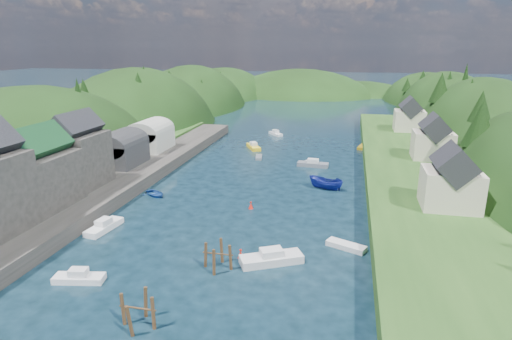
% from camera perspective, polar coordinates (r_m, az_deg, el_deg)
% --- Properties ---
extents(ground, '(600.00, 600.00, 0.00)m').
position_cam_1_polar(ground, '(88.36, 3.08, 1.43)').
color(ground, black).
rests_on(ground, ground).
extents(hillside_left, '(44.00, 245.56, 52.00)m').
position_cam_1_polar(hillside_left, '(127.83, -15.34, 1.84)').
color(hillside_left, black).
rests_on(hillside_left, ground).
extents(hillside_right, '(36.00, 245.56, 48.00)m').
position_cam_1_polar(hillside_right, '(117.58, 27.38, -0.37)').
color(hillside_right, black).
rests_on(hillside_right, ground).
extents(far_hills, '(103.00, 68.00, 44.00)m').
position_cam_1_polar(far_hills, '(211.33, 8.97, 7.03)').
color(far_hills, black).
rests_on(far_hills, ground).
extents(hill_trees, '(91.69, 149.79, 12.92)m').
position_cam_1_polar(hill_trees, '(100.00, 5.32, 9.67)').
color(hill_trees, black).
rests_on(hill_trees, ground).
extents(quay_left, '(12.00, 110.00, 2.00)m').
position_cam_1_polar(quay_left, '(69.59, -21.22, -2.98)').
color(quay_left, '#2D2B28').
rests_on(quay_left, ground).
extents(terrace_left_grass, '(12.00, 110.00, 2.50)m').
position_cam_1_polar(terrace_left_grass, '(73.55, -25.81, -2.30)').
color(terrace_left_grass, '#234719').
rests_on(terrace_left_grass, ground).
extents(quayside_buildings, '(8.00, 35.84, 12.90)m').
position_cam_1_polar(quayside_buildings, '(58.98, -30.64, -1.36)').
color(quayside_buildings, '#2D2B28').
rests_on(quayside_buildings, quay_left).
extents(boat_sheds, '(7.00, 21.00, 7.50)m').
position_cam_1_polar(boat_sheds, '(85.17, -15.71, 3.92)').
color(boat_sheds, '#2D2D30').
rests_on(boat_sheds, quay_left).
extents(terrace_right, '(16.00, 120.00, 2.40)m').
position_cam_1_polar(terrace_right, '(78.14, 20.22, -0.66)').
color(terrace_right, '#234719').
rests_on(terrace_right, ground).
extents(right_bank_cottages, '(9.00, 59.24, 8.41)m').
position_cam_1_polar(right_bank_cottages, '(85.51, 21.83, 3.79)').
color(right_bank_cottages, beige).
rests_on(right_bank_cottages, terrace_right).
extents(piling_cluster_near, '(3.28, 3.05, 3.47)m').
position_cam_1_polar(piling_cluster_near, '(38.84, -15.43, -18.01)').
color(piling_cluster_near, '#382314').
rests_on(piling_cluster_near, ground).
extents(piling_cluster_far, '(3.29, 3.06, 3.38)m').
position_cam_1_polar(piling_cluster_far, '(46.08, -5.09, -11.66)').
color(piling_cluster_far, '#382314').
rests_on(piling_cluster_far, ground).
extents(channel_buoy_near, '(0.70, 0.70, 1.10)m').
position_cam_1_polar(channel_buoy_near, '(48.20, -2.05, -11.13)').
color(channel_buoy_near, '#B6170E').
rests_on(channel_buoy_near, ground).
extents(channel_buoy_far, '(0.70, 0.70, 1.10)m').
position_cam_1_polar(channel_buoy_far, '(61.76, -0.69, -4.75)').
color(channel_buoy_far, '#B6170E').
rests_on(channel_buoy_far, ground).
extents(moored_boats, '(36.18, 92.95, 2.19)m').
position_cam_1_polar(moored_boats, '(66.56, 0.95, -3.09)').
color(moored_boats, silver).
rests_on(moored_boats, ground).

